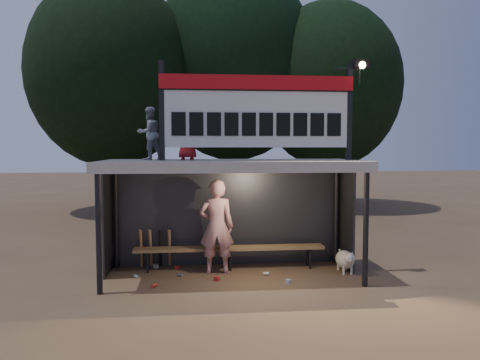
# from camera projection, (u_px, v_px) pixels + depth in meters

# --- Properties ---
(ground) EXTENTS (80.00, 80.00, 0.00)m
(ground) POSITION_uv_depth(u_px,v_px,m) (232.00, 276.00, 9.32)
(ground) COLOR brown
(ground) RESTS_ON ground
(player) EXTENTS (0.73, 0.50, 1.92)m
(player) POSITION_uv_depth(u_px,v_px,m) (217.00, 227.00, 9.51)
(player) COLOR silver
(player) RESTS_ON ground
(child_a) EXTENTS (0.64, 0.62, 1.05)m
(child_a) POSITION_uv_depth(u_px,v_px,m) (149.00, 134.00, 9.21)
(child_a) COLOR gray
(child_a) RESTS_ON dugout_shelter
(child_b) EXTENTS (0.48, 0.33, 0.95)m
(child_b) POSITION_uv_depth(u_px,v_px,m) (188.00, 136.00, 9.32)
(child_b) COLOR maroon
(child_b) RESTS_ON dugout_shelter
(dugout_shelter) EXTENTS (5.10, 2.08, 2.32)m
(dugout_shelter) POSITION_uv_depth(u_px,v_px,m) (231.00, 183.00, 9.44)
(dugout_shelter) COLOR #39393C
(dugout_shelter) RESTS_ON ground
(scoreboard_assembly) EXTENTS (4.10, 0.27, 1.99)m
(scoreboard_assembly) POSITION_uv_depth(u_px,v_px,m) (260.00, 109.00, 9.14)
(scoreboard_assembly) COLOR black
(scoreboard_assembly) RESTS_ON dugout_shelter
(bench) EXTENTS (4.00, 0.35, 0.48)m
(bench) POSITION_uv_depth(u_px,v_px,m) (230.00, 249.00, 9.84)
(bench) COLOR olive
(bench) RESTS_ON ground
(tree_left) EXTENTS (6.46, 6.46, 9.27)m
(tree_left) POSITION_uv_depth(u_px,v_px,m) (111.00, 73.00, 18.48)
(tree_left) COLOR black
(tree_left) RESTS_ON ground
(tree_mid) EXTENTS (7.22, 7.22, 10.36)m
(tree_mid) POSITION_uv_depth(u_px,v_px,m) (233.00, 65.00, 20.41)
(tree_mid) COLOR black
(tree_mid) RESTS_ON ground
(tree_right) EXTENTS (6.08, 6.08, 8.72)m
(tree_right) POSITION_uv_depth(u_px,v_px,m) (329.00, 86.00, 19.87)
(tree_right) COLOR black
(tree_right) RESTS_ON ground
(dog) EXTENTS (0.36, 0.81, 0.49)m
(dog) POSITION_uv_depth(u_px,v_px,m) (345.00, 259.00, 9.57)
(dog) COLOR beige
(dog) RESTS_ON ground
(bats) EXTENTS (0.67, 0.35, 0.84)m
(bats) POSITION_uv_depth(u_px,v_px,m) (155.00, 248.00, 9.96)
(bats) COLOR #9F704A
(bats) RESTS_ON ground
(litter) EXTENTS (3.03, 1.53, 0.08)m
(litter) POSITION_uv_depth(u_px,v_px,m) (197.00, 275.00, 9.28)
(litter) COLOR #AC1D1F
(litter) RESTS_ON ground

